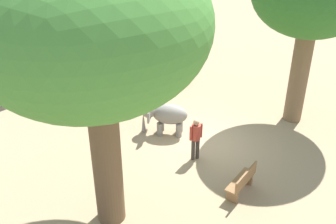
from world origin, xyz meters
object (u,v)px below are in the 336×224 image
at_px(shade_tree_main, 95,30).
at_px(picnic_table_near, 131,88).
at_px(elephant, 165,115).
at_px(market_stall_blue, 70,49).
at_px(person_handler, 196,136).
at_px(picnic_table_far, 170,71).
at_px(market_stall_red, 107,36).
at_px(market_stall_teal, 26,63).
at_px(wooden_bench, 242,181).

xyz_separation_m(shade_tree_main, picnic_table_near, (5.70, 4.92, -5.09)).
distance_m(elephant, market_stall_blue, 8.20).
bearing_deg(person_handler, picnic_table_near, 2.03).
xyz_separation_m(elephant, shade_tree_main, (-4.53, -1.84, 4.86)).
bearing_deg(elephant, picnic_table_far, -84.73).
bearing_deg(market_stall_red, picnic_table_far, -95.42).
height_order(person_handler, market_stall_blue, market_stall_blue).
distance_m(picnic_table_near, picnic_table_far, 2.60).
height_order(picnic_table_far, market_stall_red, market_stall_red).
bearing_deg(picnic_table_near, shade_tree_main, -146.92).
bearing_deg(market_stall_teal, person_handler, -87.95).
bearing_deg(market_stall_teal, shade_tree_main, -109.92).
bearing_deg(picnic_table_far, picnic_table_near, 74.94).
relative_size(picnic_table_near, market_stall_red, 0.67).
distance_m(elephant, market_stall_teal, 8.09).
bearing_deg(person_handler, picnic_table_far, -20.35).
height_order(shade_tree_main, market_stall_blue, shade_tree_main).
bearing_deg(picnic_table_far, elephant, 116.09).
bearing_deg(market_stall_red, market_stall_blue, 180.00).
relative_size(wooden_bench, market_stall_red, 0.57).
height_order(picnic_table_far, market_stall_blue, market_stall_blue).
distance_m(elephant, picnic_table_far, 4.78).
relative_size(person_handler, wooden_bench, 1.13).
distance_m(shade_tree_main, market_stall_red, 13.96).
bearing_deg(market_stall_teal, market_stall_red, 0.00).
xyz_separation_m(person_handler, picnic_table_near, (1.77, 5.02, -0.36)).
bearing_deg(market_stall_blue, picnic_table_near, -95.48).
distance_m(person_handler, shade_tree_main, 6.15).
xyz_separation_m(wooden_bench, picnic_table_far, (4.89, 7.13, 0.12)).
xyz_separation_m(shade_tree_main, market_stall_red, (8.78, 9.87, -4.54)).
bearing_deg(market_stall_blue, person_handler, -102.68).
distance_m(person_handler, picnic_table_far, 6.55).
height_order(shade_tree_main, wooden_bench, shade_tree_main).
bearing_deg(shade_tree_main, elephant, 22.11).
height_order(person_handler, market_stall_teal, market_stall_teal).
bearing_deg(picnic_table_near, person_handler, -117.13).
xyz_separation_m(picnic_table_far, market_stall_red, (0.48, 5.09, 0.55)).
xyz_separation_m(person_handler, market_stall_blue, (2.24, 9.97, 0.19)).
relative_size(elephant, market_stall_blue, 0.69).
height_order(market_stall_teal, market_stall_red, same).
relative_size(person_handler, picnic_table_far, 0.91).
distance_m(person_handler, wooden_bench, 2.36).
xyz_separation_m(picnic_table_near, market_stall_red, (3.07, 4.95, 0.55)).
xyz_separation_m(elephant, market_stall_red, (4.25, 8.03, 0.33)).
height_order(wooden_bench, picnic_table_far, wooden_bench).
bearing_deg(picnic_table_far, wooden_bench, 133.67).
height_order(market_stall_teal, market_stall_blue, same).
xyz_separation_m(person_handler, shade_tree_main, (-3.93, 0.10, 4.73)).
bearing_deg(person_handler, shade_tree_main, 110.00).
bearing_deg(shade_tree_main, person_handler, -1.43).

